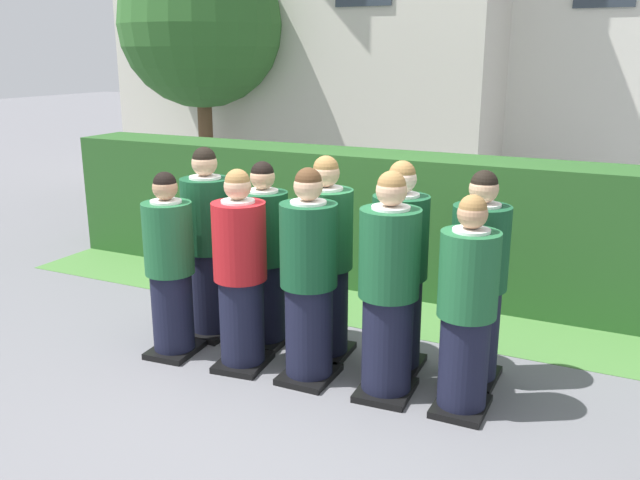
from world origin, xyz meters
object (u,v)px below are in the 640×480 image
(student_in_red_blazer, at_px, (240,276))
(student_rear_row_2, at_px, (326,264))
(student_front_row_0, at_px, (170,270))
(student_front_row_2, at_px, (309,282))
(student_front_row_4, at_px, (466,312))
(student_rear_row_3, at_px, (399,273))
(student_rear_row_0, at_px, (208,247))
(student_rear_row_1, at_px, (264,259))
(student_rear_row_4, at_px, (478,284))
(student_front_row_3, at_px, (389,292))

(student_in_red_blazer, relative_size, student_rear_row_2, 0.96)
(student_front_row_0, distance_m, student_front_row_2, 1.22)
(student_front_row_4, distance_m, student_rear_row_2, 1.30)
(student_in_red_blazer, height_order, student_rear_row_3, student_rear_row_3)
(student_front_row_0, bearing_deg, student_rear_row_0, 85.80)
(student_in_red_blazer, bearing_deg, student_rear_row_1, 97.61)
(student_in_red_blazer, height_order, student_rear_row_1, student_in_red_blazer)
(student_front_row_0, bearing_deg, student_rear_row_2, 24.11)
(student_rear_row_2, height_order, student_rear_row_3, student_rear_row_2)
(student_rear_row_2, distance_m, student_rear_row_3, 0.61)
(student_rear_row_3, bearing_deg, student_front_row_4, -33.93)
(student_rear_row_3, bearing_deg, student_rear_row_4, 5.87)
(student_rear_row_0, xyz_separation_m, student_rear_row_2, (1.11, 0.03, -0.00))
(student_in_red_blazer, xyz_separation_m, student_front_row_3, (1.19, 0.06, 0.03))
(student_front_row_2, relative_size, student_rear_row_0, 0.98)
(student_front_row_0, height_order, student_rear_row_4, student_rear_row_4)
(student_front_row_4, relative_size, student_rear_row_4, 0.95)
(student_front_row_0, height_order, student_in_red_blazer, student_in_red_blazer)
(student_front_row_3, bearing_deg, student_front_row_0, -176.38)
(student_rear_row_3, xyz_separation_m, student_rear_row_4, (0.59, 0.06, -0.02))
(student_front_row_2, bearing_deg, student_rear_row_1, 145.87)
(student_front_row_4, relative_size, student_rear_row_3, 0.93)
(student_front_row_3, relative_size, student_rear_row_2, 1.00)
(student_rear_row_4, bearing_deg, student_rear_row_3, -174.13)
(student_rear_row_1, bearing_deg, student_rear_row_4, 2.75)
(student_in_red_blazer, bearing_deg, student_front_row_4, 2.27)
(student_front_row_4, height_order, student_rear_row_0, student_rear_row_0)
(student_rear_row_3, distance_m, student_rear_row_4, 0.59)
(student_front_row_2, distance_m, student_front_row_4, 1.18)
(student_front_row_4, bearing_deg, student_in_red_blazer, -177.73)
(student_front_row_0, relative_size, student_rear_row_1, 0.97)
(student_front_row_3, relative_size, student_rear_row_3, 1.00)
(student_front_row_2, bearing_deg, student_rear_row_2, 98.34)
(student_rear_row_1, height_order, student_rear_row_4, student_rear_row_4)
(student_front_row_0, distance_m, student_front_row_4, 2.39)
(student_front_row_3, distance_m, student_rear_row_4, 0.71)
(student_rear_row_1, bearing_deg, student_front_row_2, -34.13)
(student_front_row_0, xyz_separation_m, student_front_row_4, (2.39, 0.12, 0.01))
(student_front_row_0, height_order, student_front_row_4, student_front_row_4)
(student_rear_row_0, bearing_deg, student_front_row_2, -18.57)
(student_front_row_3, relative_size, student_rear_row_4, 1.02)
(student_front_row_4, relative_size, student_rear_row_1, 0.98)
(student_front_row_2, height_order, student_rear_row_0, student_rear_row_0)
(student_front_row_2, height_order, student_rear_row_4, student_front_row_2)
(student_front_row_0, xyz_separation_m, student_rear_row_3, (1.76, 0.55, 0.06))
(student_rear_row_1, bearing_deg, student_in_red_blazer, -82.39)
(student_rear_row_4, bearing_deg, student_front_row_2, -155.61)
(student_front_row_0, distance_m, student_rear_row_4, 2.43)
(student_front_row_3, height_order, student_rear_row_0, student_rear_row_0)
(student_rear_row_0, bearing_deg, student_rear_row_2, 1.46)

